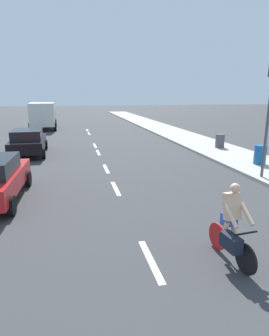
{
  "coord_description": "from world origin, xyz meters",
  "views": [
    {
      "loc": [
        -1.6,
        0.67,
        3.66
      ],
      "look_at": [
        0.53,
        10.51,
        1.1
      ],
      "focal_mm": 31.06,
      "sensor_mm": 36.0,
      "label": 1
    }
  ],
  "objects_px": {
    "parked_car_black": "(28,141)",
    "delivery_truck": "(43,115)",
    "trash_bin_far": "(220,141)",
    "trash_bin_near": "(260,155)",
    "cyclist": "(231,227)"
  },
  "relations": [
    {
      "from": "delivery_truck",
      "to": "trash_bin_near",
      "type": "xyz_separation_m",
      "value": [
        12.39,
        -19.72,
        -0.87
      ]
    },
    {
      "from": "trash_bin_near",
      "to": "trash_bin_far",
      "type": "bearing_deg",
      "value": 86.15
    },
    {
      "from": "trash_bin_near",
      "to": "trash_bin_far",
      "type": "distance_m",
      "value": 4.86
    },
    {
      "from": "cyclist",
      "to": "parked_car_black",
      "type": "height_order",
      "value": "cyclist"
    },
    {
      "from": "parked_car_black",
      "to": "delivery_truck",
      "type": "height_order",
      "value": "delivery_truck"
    },
    {
      "from": "delivery_truck",
      "to": "trash_bin_near",
      "type": "distance_m",
      "value": 23.31
    },
    {
      "from": "delivery_truck",
      "to": "trash_bin_far",
      "type": "height_order",
      "value": "delivery_truck"
    },
    {
      "from": "delivery_truck",
      "to": "trash_bin_far",
      "type": "relative_size",
      "value": 6.97
    },
    {
      "from": "delivery_truck",
      "to": "trash_bin_far",
      "type": "xyz_separation_m",
      "value": [
        12.71,
        -14.88,
        -0.91
      ]
    },
    {
      "from": "parked_car_black",
      "to": "trash_bin_near",
      "type": "distance_m",
      "value": 13.46
    },
    {
      "from": "cyclist",
      "to": "trash_bin_far",
      "type": "relative_size",
      "value": 2.01
    },
    {
      "from": "parked_car_black",
      "to": "delivery_truck",
      "type": "xyz_separation_m",
      "value": [
        -0.25,
        13.91,
        0.66
      ]
    },
    {
      "from": "trash_bin_near",
      "to": "trash_bin_far",
      "type": "xyz_separation_m",
      "value": [
        0.33,
        4.84,
        -0.04
      ]
    },
    {
      "from": "cyclist",
      "to": "delivery_truck",
      "type": "bearing_deg",
      "value": -82.64
    },
    {
      "from": "parked_car_black",
      "to": "trash_bin_far",
      "type": "xyz_separation_m",
      "value": [
        12.47,
        -0.97,
        -0.25
      ]
    }
  ]
}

